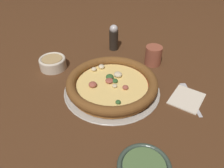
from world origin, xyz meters
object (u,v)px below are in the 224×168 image
pizza_tray (112,89)px  pizza (112,84)px  drinking_cup (154,56)px  pepper_shaker (114,37)px  fork (190,96)px  napkin (187,98)px  bowl_near (53,62)px

pizza_tray → pizza: pizza is taller
drinking_cup → pepper_shaker: pepper_shaker is taller
pizza → drinking_cup: size_ratio=4.15×
pizza → fork: bearing=125.9°
napkin → bowl_near: bearing=-67.2°
pizza_tray → fork: 0.27m
pizza_tray → pizza: bearing=-105.5°
pizza → bowl_near: pizza is taller
fork → drinking_cup: bearing=19.6°
fork → pepper_shaker: (-0.06, -0.42, 0.06)m
pizza_tray → bowl_near: bowl_near is taller
bowl_near → fork: bearing=114.5°
drinking_cup → fork: 0.24m
pizza_tray → pepper_shaker: size_ratio=2.90×
pizza → fork: pizza is taller
napkin → fork: bearing=175.2°
drinking_cup → napkin: drinking_cup is taller
pizza_tray → pepper_shaker: bearing=-137.3°
bowl_near → drinking_cup: bearing=138.6°
pizza_tray → pepper_shaker: pepper_shaker is taller
drinking_cup → pizza: bearing=-0.5°
pepper_shaker → pizza: bearing=42.6°
pizza → bowl_near: 0.28m
bowl_near → napkin: bowl_near is taller
bowl_near → pepper_shaker: (-0.29, 0.07, 0.03)m
pizza_tray → pizza: 0.02m
pizza → drinking_cup: (-0.24, 0.00, 0.01)m
pizza → drinking_cup: 0.24m
bowl_near → pepper_shaker: bearing=166.9°
bowl_near → napkin: bearing=112.8°
pizza → bowl_near: (0.06, -0.27, -0.00)m
bowl_near → drinking_cup: size_ratio=1.37×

